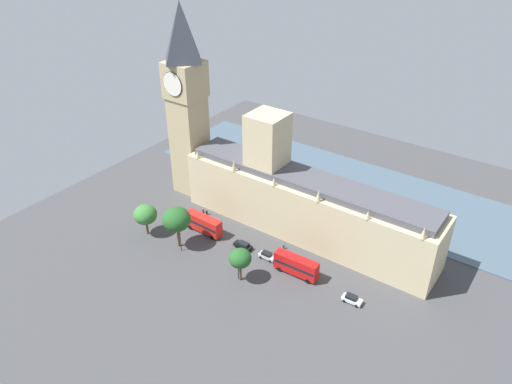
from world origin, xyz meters
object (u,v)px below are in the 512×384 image
plane_tree_by_river_gate (240,258)px  double_decker_bus_trailing (204,224)px  parliament_building (301,201)px  street_lamp_slot_12 (238,264)px  plane_tree_slot_10 (177,219)px  street_lamp_slot_11 (180,235)px  clock_tower (186,99)px  pedestrian_corner (203,211)px  plane_tree_leading (145,215)px  car_white_under_trees (352,299)px  pedestrian_near_tower (207,212)px  car_silver_far_end (267,256)px  double_decker_bus_kerbside (296,265)px  car_black_midblock (243,245)px

plane_tree_by_river_gate → double_decker_bus_trailing: bearing=-115.8°
double_decker_bus_trailing → plane_tree_by_river_gate: bearing=-114.9°
parliament_building → street_lamp_slot_12: bearing=-3.4°
plane_tree_slot_10 → street_lamp_slot_11: size_ratio=1.67×
clock_tower → plane_tree_by_river_gate: 47.77m
plane_tree_by_river_gate → pedestrian_corner: bearing=-122.3°
plane_tree_leading → car_white_under_trees: bearing=98.4°
pedestrian_corner → double_decker_bus_trailing: bearing=-146.3°
car_white_under_trees → pedestrian_near_tower: size_ratio=2.71×
car_white_under_trees → pedestrian_corner: car_white_under_trees is taller
car_silver_far_end → pedestrian_near_tower: (-5.84, -23.75, -0.16)m
clock_tower → double_decker_bus_trailing: bearing=49.0°
parliament_building → car_silver_far_end: 16.48m
plane_tree_slot_10 → pedestrian_corner: bearing=-162.0°
double_decker_bus_trailing → plane_tree_slot_10: 9.59m
clock_tower → car_silver_far_end: bearing=68.6°
parliament_building → car_silver_far_end: bearing=-0.7°
street_lamp_slot_12 → street_lamp_slot_11: bearing=-89.9°
plane_tree_by_river_gate → plane_tree_slot_10: bearing=-93.0°
car_silver_far_end → pedestrian_corner: (-5.90, -25.09, -0.20)m
clock_tower → pedestrian_corner: 30.19m
double_decker_bus_trailing → clock_tower: bearing=49.8°
car_silver_far_end → car_white_under_trees: 22.87m
double_decker_bus_kerbside → street_lamp_slot_11: bearing=105.8°
clock_tower → double_decker_bus_trailing: clock_tower is taller
double_decker_bus_kerbside → clock_tower: bearing=69.4°
clock_tower → car_black_midblock: bearing=63.9°
street_lamp_slot_12 → clock_tower: bearing=-124.2°
plane_tree_leading → plane_tree_slot_10: (-0.92, 10.01, 2.10)m
double_decker_bus_trailing → plane_tree_leading: 14.64m
clock_tower → car_white_under_trees: clock_tower is taller
parliament_building → car_black_midblock: (14.48, -7.20, -8.07)m
clock_tower → car_black_midblock: 41.96m
pedestrian_near_tower → plane_tree_leading: 17.42m
pedestrian_near_tower → plane_tree_slot_10: plane_tree_slot_10 is taller
pedestrian_corner → street_lamp_slot_11: street_lamp_slot_11 is taller
double_decker_bus_trailing → plane_tree_slot_10: (7.93, -1.22, 5.25)m
car_black_midblock → car_white_under_trees: size_ratio=1.08×
parliament_building → plane_tree_leading: bearing=-52.1°
double_decker_bus_kerbside → plane_tree_by_river_gate: bearing=131.8°
car_white_under_trees → pedestrian_corner: 48.48m
plane_tree_leading → street_lamp_slot_11: plane_tree_leading is taller
parliament_building → plane_tree_by_river_gate: bearing=-2.0°
double_decker_bus_trailing → car_black_midblock: double_decker_bus_trailing is taller
car_black_midblock → double_decker_bus_kerbside: double_decker_bus_kerbside is taller
car_silver_far_end → double_decker_bus_kerbside: size_ratio=0.40×
plane_tree_slot_10 → parliament_building: bearing=138.0°
clock_tower → double_decker_bus_kerbside: bearing=71.5°
plane_tree_leading → street_lamp_slot_12: bearing=89.8°
clock_tower → street_lamp_slot_12: (23.69, 34.87, -23.49)m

